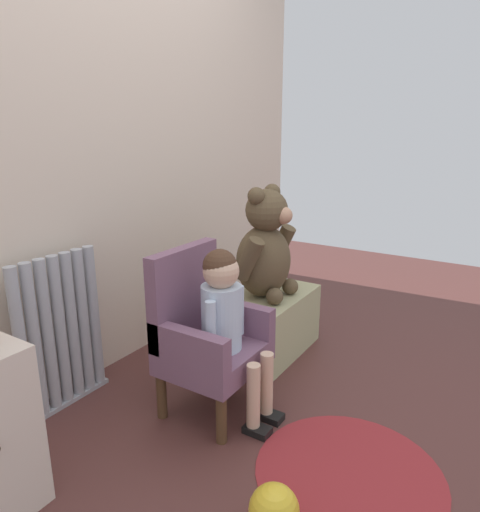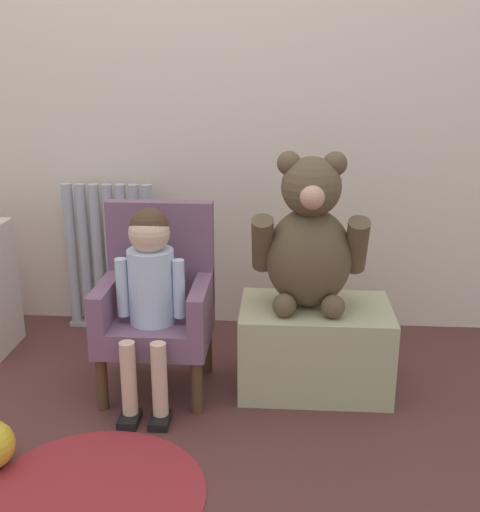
% 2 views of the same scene
% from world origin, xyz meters
% --- Properties ---
extents(ground_plane, '(6.00, 6.00, 0.00)m').
position_xyz_m(ground_plane, '(0.00, 0.00, 0.00)').
color(ground_plane, '#4F2A27').
extents(back_wall, '(3.80, 0.05, 2.40)m').
position_xyz_m(back_wall, '(0.00, 1.26, 1.20)').
color(back_wall, beige).
rests_on(back_wall, ground_plane).
extents(radiator, '(0.43, 0.05, 0.70)m').
position_xyz_m(radiator, '(-0.36, 1.13, 0.35)').
color(radiator, '#A7AAB2').
rests_on(radiator, ground_plane).
extents(child_armchair, '(0.42, 0.38, 0.72)m').
position_xyz_m(child_armchair, '(-0.03, 0.59, 0.35)').
color(child_armchair, '#754F66').
rests_on(child_armchair, ground_plane).
extents(child_figure, '(0.25, 0.35, 0.74)m').
position_xyz_m(child_figure, '(-0.03, 0.48, 0.48)').
color(child_figure, silver).
rests_on(child_figure, ground_plane).
extents(low_bench, '(0.58, 0.38, 0.34)m').
position_xyz_m(low_bench, '(0.58, 0.61, 0.17)').
color(low_bench, tan).
rests_on(low_bench, ground_plane).
extents(large_teddy_bear, '(0.43, 0.30, 0.59)m').
position_xyz_m(large_teddy_bear, '(0.55, 0.62, 0.60)').
color(large_teddy_bear, brown).
rests_on(large_teddy_bear, low_bench).
extents(floor_rug, '(0.68, 0.68, 0.01)m').
position_xyz_m(floor_rug, '(-0.10, -0.11, 0.00)').
color(floor_rug, maroon).
rests_on(floor_rug, ground_plane).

